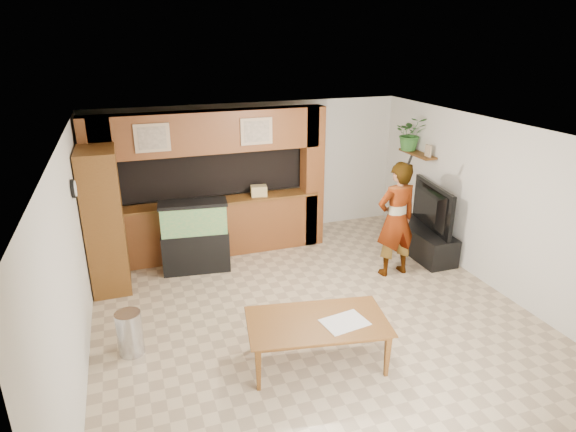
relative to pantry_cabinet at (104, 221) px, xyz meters
name	(u,v)px	position (x,y,z in m)	size (l,w,h in m)	color
floor	(312,314)	(2.70, -1.85, -1.11)	(6.50, 6.50, 0.00)	tan
ceiling	(316,134)	(2.70, -1.85, 1.49)	(6.50, 6.50, 0.00)	white
wall_back	(251,170)	(2.70, 1.40, 0.19)	(6.00, 6.00, 0.00)	beige
wall_left	(73,263)	(-0.30, -1.85, 0.19)	(6.50, 6.50, 0.00)	beige
wall_right	(495,206)	(5.70, -1.85, 0.19)	(6.50, 6.50, 0.00)	beige
partition	(208,183)	(1.75, 0.79, 0.20)	(4.20, 0.99, 2.60)	brown
wall_clock	(74,189)	(-0.27, -0.85, 0.79)	(0.05, 0.25, 0.25)	black
wall_shelf	(417,154)	(5.55, 0.10, 0.59)	(0.25, 0.90, 0.04)	brown
pantry_cabinet	(104,221)	(0.00, 0.00, 0.00)	(0.56, 0.91, 2.22)	brown
trash_can	(130,333)	(0.22, -1.94, -0.82)	(0.32, 0.32, 0.58)	#B2B2B7
aquarium	(195,237)	(1.36, 0.10, -0.51)	(1.11, 0.42, 1.23)	black
tv_stand	(422,241)	(5.35, -0.58, -0.86)	(0.55, 1.49, 0.50)	black
television	(425,207)	(5.35, -0.58, -0.21)	(1.41, 0.18, 0.81)	black
photo_frame	(428,151)	(5.55, -0.22, 0.71)	(0.03, 0.16, 0.21)	tan
potted_plant	(411,134)	(5.52, 0.33, 0.93)	(0.57, 0.50, 0.64)	#2C6327
person	(396,220)	(4.44, -1.10, -0.15)	(0.70, 0.46, 1.93)	#947851
microphone	(410,161)	(4.49, -1.26, 0.87)	(0.04, 0.04, 0.17)	black
dining_table	(317,343)	(2.34, -2.90, -0.82)	(1.67, 0.93, 0.59)	brown
newspaper_a	(345,322)	(2.64, -3.01, -0.52)	(0.52, 0.38, 0.01)	silver
counter_box	(259,191)	(2.62, 0.60, 0.02)	(0.28, 0.19, 0.19)	tan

